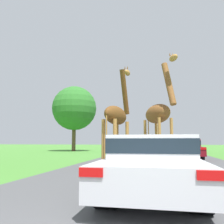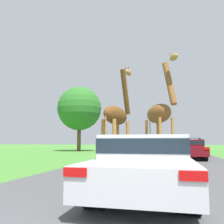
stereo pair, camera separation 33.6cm
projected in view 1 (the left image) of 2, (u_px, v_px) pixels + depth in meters
road at (159, 150)px, 30.84m from camera, size 8.07×120.00×0.00m
giraffe_near_road at (117, 116)px, 10.39m from camera, size 0.99×2.98×4.92m
giraffe_companion at (159, 113)px, 11.59m from camera, size 1.86×2.71×5.16m
car_lead_maroon at (153, 162)px, 5.39m from camera, size 1.93×4.60×1.29m
car_queue_right at (186, 144)px, 26.07m from camera, size 1.87×4.67×1.51m
car_queue_left at (182, 146)px, 20.92m from camera, size 1.98×4.08×1.37m
car_far_ahead at (185, 148)px, 15.96m from camera, size 1.88×4.51×1.28m
car_verge_right at (131, 145)px, 26.99m from camera, size 1.95×4.75×1.46m
tree_far_right at (74, 108)px, 28.50m from camera, size 5.28×5.28×7.75m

